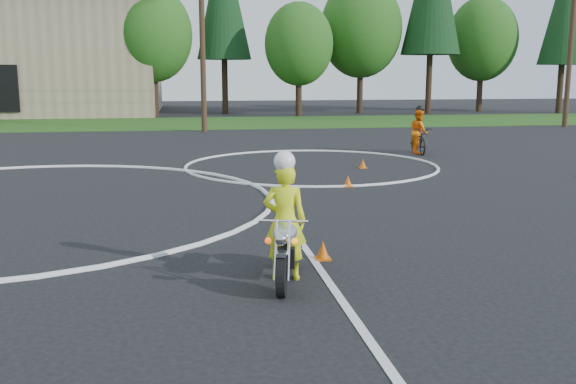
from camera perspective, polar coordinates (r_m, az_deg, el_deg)
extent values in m
cube|color=#1E4714|center=(39.35, -15.03, 5.86)|extent=(120.00, 10.00, 0.02)
torus|color=silver|center=(15.84, -23.74, -0.99)|extent=(12.12, 12.12, 0.12)
torus|color=silver|center=(20.62, 2.05, 2.36)|extent=(8.10, 8.10, 0.10)
cube|color=silver|center=(10.62, 1.82, -5.39)|extent=(0.12, 10.00, 0.01)
cylinder|color=black|center=(8.52, -0.55, -7.45)|extent=(0.24, 0.58, 0.57)
cylinder|color=black|center=(9.80, 0.13, -5.06)|extent=(0.24, 0.58, 0.57)
cube|color=black|center=(9.18, -0.16, -5.52)|extent=(0.38, 0.57, 0.29)
ellipsoid|color=silver|center=(8.90, -0.26, -3.62)|extent=(0.48, 0.67, 0.27)
cube|color=black|center=(9.37, -0.02, -3.14)|extent=(0.37, 0.61, 0.10)
cylinder|color=silver|center=(8.51, -1.09, -5.14)|extent=(0.12, 0.34, 0.77)
cylinder|color=white|center=(8.49, 0.07, -5.17)|extent=(0.12, 0.34, 0.77)
cube|color=silver|center=(8.42, -0.57, -5.52)|extent=(0.18, 0.23, 0.05)
cylinder|color=white|center=(8.57, -0.42, -2.60)|extent=(0.66, 0.19, 0.03)
sphere|color=silver|center=(8.29, -0.61, -4.21)|extent=(0.17, 0.17, 0.17)
sphere|color=#ED430B|center=(8.33, -1.78, -4.34)|extent=(0.09, 0.09, 0.09)
sphere|color=orange|center=(8.30, 0.58, -4.39)|extent=(0.09, 0.09, 0.09)
cylinder|color=white|center=(9.56, 0.94, -5.46)|extent=(0.25, 0.76, 0.08)
imported|color=#DEEE19|center=(9.11, -0.28, -2.64)|extent=(0.69, 0.54, 1.69)
sphere|color=white|center=(8.91, -0.31, 2.73)|extent=(0.30, 0.30, 0.30)
imported|color=black|center=(24.27, 11.54, 4.52)|extent=(0.82, 1.92, 0.98)
imported|color=orange|center=(24.24, 11.57, 5.28)|extent=(0.69, 0.85, 1.63)
sphere|color=black|center=(24.18, 11.64, 7.25)|extent=(0.28, 0.28, 0.28)
cone|color=#D55A0B|center=(20.21, 6.66, 2.53)|extent=(0.22, 0.22, 0.30)
cube|color=#D55A0B|center=(20.23, 6.66, 2.16)|extent=(0.24, 0.24, 0.03)
cone|color=#D55A0B|center=(10.23, 3.12, -5.19)|extent=(0.22, 0.22, 0.30)
cube|color=#D55A0B|center=(10.27, 3.11, -5.92)|extent=(0.24, 0.24, 0.03)
cone|color=#D55A0B|center=(16.84, 5.35, 0.98)|extent=(0.22, 0.22, 0.30)
cube|color=#D55A0B|center=(16.87, 5.34, 0.53)|extent=(0.24, 0.24, 0.03)
cylinder|color=#382619|center=(46.10, -11.75, 8.63)|extent=(0.44, 0.44, 3.24)
ellipsoid|color=#1E5116|center=(46.16, -11.94, 13.54)|extent=(5.40, 5.40, 6.48)
cylinder|color=#382619|center=(48.13, -5.63, 9.29)|extent=(0.44, 0.44, 3.96)
cylinder|color=#382619|center=(45.75, 0.95, 8.60)|extent=(0.44, 0.44, 2.88)
ellipsoid|color=#1E5116|center=(45.77, 0.97, 13.01)|extent=(4.80, 4.80, 5.76)
cylinder|color=#382619|center=(48.79, 6.41, 9.08)|extent=(0.44, 0.44, 3.60)
ellipsoid|color=#1E5116|center=(48.89, 6.51, 14.24)|extent=(6.00, 6.00, 7.20)
cylinder|color=#382619|center=(49.41, 12.40, 9.34)|extent=(0.44, 0.44, 4.32)
cylinder|color=#382619|center=(53.24, 16.66, 8.62)|extent=(0.44, 0.44, 3.24)
ellipsoid|color=#1E5116|center=(53.30, 16.89, 12.88)|extent=(5.40, 5.40, 6.48)
cylinder|color=#382619|center=(53.01, 23.02, 8.43)|extent=(0.44, 0.44, 3.60)
cone|color=black|center=(53.22, 23.50, 14.93)|extent=(3.60, 3.60, 8.50)
cylinder|color=#382619|center=(47.44, -16.57, 8.24)|extent=(0.44, 0.44, 2.88)
ellipsoid|color=#1E5116|center=(47.47, -16.79, 12.49)|extent=(4.80, 4.80, 5.76)
cylinder|color=#473321|center=(33.11, -7.64, 13.98)|extent=(0.28, 0.28, 10.00)
cylinder|color=#473321|center=(39.17, 23.89, 12.64)|extent=(0.28, 0.28, 10.00)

